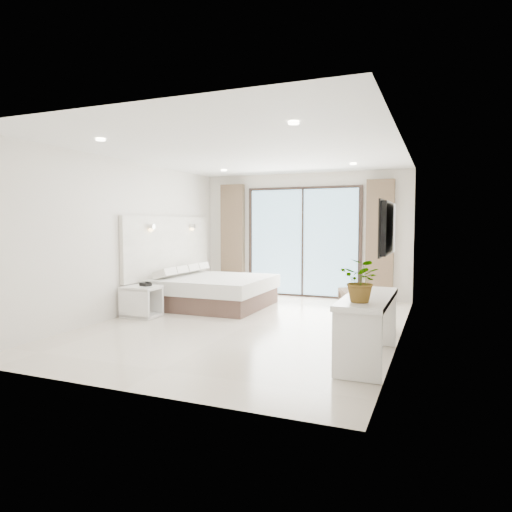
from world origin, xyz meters
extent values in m
plane|color=beige|center=(0.00, 0.00, 0.00)|extent=(6.20, 6.20, 0.00)
cube|color=silver|center=(0.00, 3.10, 1.35)|extent=(4.60, 0.02, 2.70)
cube|color=silver|center=(0.00, -3.10, 1.35)|extent=(4.60, 0.02, 2.70)
cube|color=silver|center=(-2.30, 0.00, 1.35)|extent=(0.02, 6.20, 2.70)
cube|color=silver|center=(2.30, 0.00, 1.35)|extent=(0.02, 6.20, 2.70)
cube|color=white|center=(0.00, 0.00, 2.70)|extent=(4.60, 6.20, 0.02)
cube|color=white|center=(-2.25, 1.25, 1.15)|extent=(0.08, 3.00, 1.20)
cube|color=black|center=(2.25, -1.24, 1.55)|extent=(0.06, 1.00, 0.58)
cube|color=black|center=(2.21, -1.24, 1.55)|extent=(0.02, 1.04, 0.62)
cube|color=black|center=(0.00, 3.07, 1.20)|extent=(2.56, 0.04, 2.42)
cube|color=#83B4D2|center=(0.00, 3.04, 1.20)|extent=(2.40, 0.01, 2.30)
cube|color=brown|center=(-1.65, 2.96, 1.25)|extent=(0.55, 0.14, 2.50)
cube|color=brown|center=(1.65, 2.96, 1.25)|extent=(0.55, 0.14, 2.50)
cylinder|color=white|center=(-1.30, -1.80, 2.68)|extent=(0.12, 0.12, 0.02)
cylinder|color=white|center=(1.30, -1.80, 2.68)|extent=(0.12, 0.12, 0.02)
cylinder|color=white|center=(-1.30, 1.80, 2.68)|extent=(0.12, 0.12, 0.02)
cylinder|color=white|center=(1.30, 1.80, 2.68)|extent=(0.12, 0.12, 0.02)
cube|color=brown|center=(-1.26, 1.25, 0.16)|extent=(1.98, 1.88, 0.32)
cube|color=white|center=(-1.26, 1.25, 0.44)|extent=(2.06, 1.96, 0.26)
cube|color=silver|center=(-1.95, 0.61, 0.64)|extent=(0.28, 0.40, 0.14)
cube|color=silver|center=(-1.95, 1.04, 0.64)|extent=(0.28, 0.40, 0.14)
cube|color=silver|center=(-1.95, 1.47, 0.64)|extent=(0.28, 0.40, 0.14)
cube|color=silver|center=(-1.95, 1.90, 0.64)|extent=(0.28, 0.40, 0.14)
cube|color=white|center=(-1.94, -0.12, 0.51)|extent=(0.59, 0.49, 0.05)
cube|color=white|center=(-1.94, -0.12, 0.03)|extent=(0.59, 0.49, 0.05)
cube|color=white|center=(-1.94, -0.34, 0.27)|extent=(0.58, 0.06, 0.48)
cube|color=white|center=(-1.94, 0.09, 0.27)|extent=(0.58, 0.06, 0.48)
cube|color=black|center=(-1.88, -0.09, 0.57)|extent=(0.20, 0.18, 0.06)
cube|color=white|center=(2.04, -1.24, 0.74)|extent=(0.52, 1.66, 0.06)
cube|color=white|center=(2.04, -1.99, 0.35)|extent=(0.50, 0.06, 0.71)
cube|color=white|center=(2.04, -0.50, 0.35)|extent=(0.50, 0.06, 0.71)
imported|color=#33662D|center=(2.04, -1.72, 0.95)|extent=(0.54, 0.57, 0.36)
imported|color=#7D6E52|center=(1.75, 0.38, 0.34)|extent=(0.83, 0.85, 0.68)
camera|label=1|loc=(2.80, -6.57, 1.60)|focal=32.00mm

